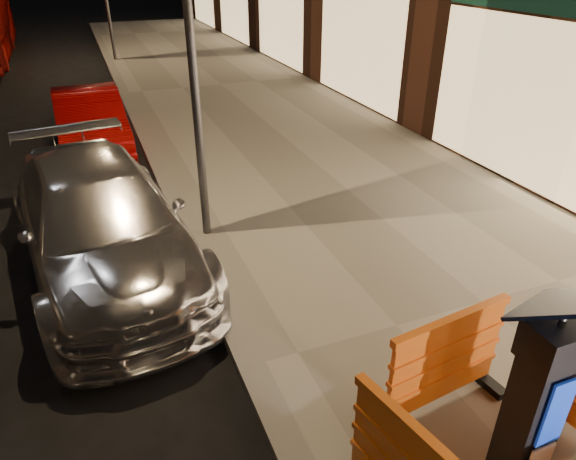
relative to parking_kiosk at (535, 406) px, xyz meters
name	(u,v)px	position (x,y,z in m)	size (l,w,h in m)	color
ground_plane	(253,376)	(-1.50, 2.09, -1.09)	(120.00, 120.00, 0.00)	black
sidewalk	(481,306)	(1.50, 2.09, -1.02)	(6.00, 60.00, 0.15)	gray
kerb	(253,371)	(-1.50, 2.09, -1.02)	(0.30, 60.00, 0.15)	slate
parking_kiosk	(535,406)	(0.00, 0.00, 0.00)	(0.59, 0.59, 1.88)	black
barrier_back	(445,362)	(0.00, 0.95, -0.42)	(1.35, 0.56, 1.05)	orange
car_silver	(111,267)	(-2.72, 4.86, -1.09)	(2.06, 5.06, 1.47)	silver
car_red	(96,149)	(-2.61, 10.05, -1.09)	(1.38, 3.95, 1.30)	#8B0607
street_lamp_mid	(189,24)	(-1.25, 5.09, 2.06)	(0.12, 0.12, 6.00)	#3F3F44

